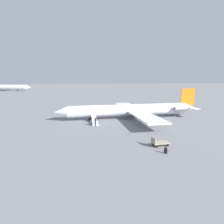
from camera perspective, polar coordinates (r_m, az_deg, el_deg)
The scene contains 7 objects.
ground_plane at distance 39.10m, azimuth 5.49°, elevation -2.06°, with size 600.00×600.00×0.00m, color slate.
airplane_main at distance 39.00m, azimuth 6.87°, elevation 0.77°, with size 32.42×24.76×6.47m.
airplane_far_left at distance 154.72m, azimuth -32.71°, elevation 6.85°, with size 48.17×38.33×9.27m.
boarding_stairs at distance 33.90m, azimuth -5.63°, elevation -3.40°, with size 1.13×4.03×1.64m.
passenger at distance 32.50m, azimuth -5.43°, elevation -2.86°, with size 0.36×0.54×1.74m.
luggage_cart at distance 23.90m, azimuth 15.28°, elevation -9.59°, with size 2.26×1.22×1.22m.
suitcase at distance 21.89m, azimuth 17.13°, elevation -11.97°, with size 0.40×0.42×0.88m.
Camera 1 is at (11.66, 36.32, 8.59)m, focal length 28.00 mm.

